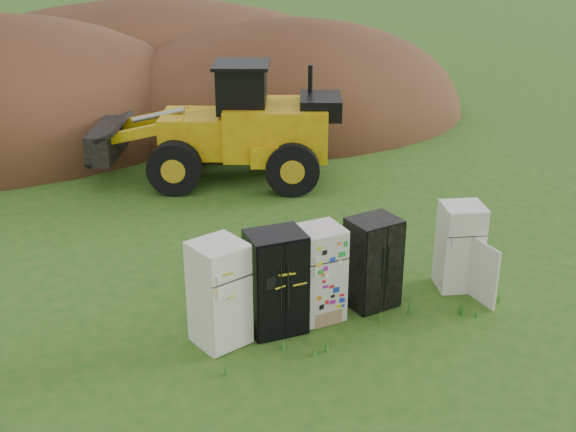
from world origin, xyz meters
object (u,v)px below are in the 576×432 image
at_px(fridge_dark_mid, 372,262).
at_px(wheel_loader, 213,123).
at_px(fridge_open_door, 460,246).
at_px(fridge_leftmost, 219,293).
at_px(fridge_sticker, 319,273).
at_px(fridge_black_side, 276,282).

xyz_separation_m(fridge_dark_mid, wheel_loader, (-0.49, 7.61, 0.74)).
bearing_deg(fridge_dark_mid, fridge_open_door, -9.14).
xyz_separation_m(fridge_leftmost, wheel_loader, (2.47, 7.68, 0.68)).
xyz_separation_m(fridge_sticker, fridge_open_door, (2.97, -0.06, -0.02)).
bearing_deg(wheel_loader, fridge_black_side, -75.72).
height_order(fridge_leftmost, fridge_sticker, fridge_leftmost).
distance_m(fridge_leftmost, fridge_black_side, 1.02).
bearing_deg(fridge_black_side, wheel_loader, 81.59).
xyz_separation_m(fridge_black_side, fridge_dark_mid, (1.95, 0.09, -0.06)).
height_order(fridge_sticker, fridge_dark_mid, fridge_sticker).
bearing_deg(fridge_open_door, wheel_loader, 125.06).
distance_m(fridge_open_door, wheel_loader, 8.07).
bearing_deg(fridge_black_side, fridge_dark_mid, 4.85).
relative_size(fridge_open_door, wheel_loader, 0.26).
distance_m(fridge_sticker, wheel_loader, 7.69).
bearing_deg(fridge_black_side, fridge_open_door, 2.44).
height_order(fridge_leftmost, fridge_dark_mid, fridge_leftmost).
distance_m(fridge_dark_mid, fridge_open_door, 1.87).
relative_size(fridge_black_side, fridge_sticker, 1.04).
relative_size(fridge_leftmost, fridge_black_side, 1.00).
height_order(fridge_sticker, fridge_open_door, fridge_sticker).
bearing_deg(fridge_dark_mid, fridge_black_side, 175.77).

